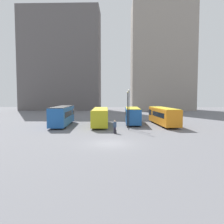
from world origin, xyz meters
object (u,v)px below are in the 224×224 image
suitcase (115,132)px  lamp_post_0 (129,106)px  bus_3 (163,116)px  lamp_post_1 (128,106)px  bus_1 (100,116)px  bus_2 (133,115)px  bus_0 (62,115)px  traveler (115,125)px

suitcase → lamp_post_0: bearing=-9.5°
suitcase → lamp_post_0: (1.93, 3.39, 3.20)m
bus_3 → lamp_post_0: (-6.15, -5.69, 1.84)m
lamp_post_0 → lamp_post_1: bearing=93.3°
bus_1 → lamp_post_1: 5.71m
bus_2 → bus_3: bus_3 is taller
bus_1 → lamp_post_1: size_ratio=2.02×
bus_0 → bus_1: bearing=-91.4°
bus_3 → traveler: 11.84m
bus_3 → traveler: bearing=131.5°
bus_0 → lamp_post_1: size_ratio=1.91×
lamp_post_0 → lamp_post_1: size_ratio=1.04×
suitcase → bus_1: bearing=37.5°
bus_0 → lamp_post_0: (10.94, -4.79, 1.72)m
bus_1 → lamp_post_1: bearing=-127.9°
bus_2 → bus_1: bearing=114.4°
lamp_post_0 → bus_3: bearing=42.8°
bus_0 → traveler: size_ratio=6.27×
bus_0 → traveler: 11.80m
bus_3 → bus_2: bearing=66.4°
bus_1 → bus_2: (5.58, 2.40, 0.00)m
bus_1 → lamp_post_0: (4.55, -5.01, 1.90)m
bus_3 → suitcase: bearing=133.4°
lamp_post_1 → suitcase: bearing=-109.0°
bus_2 → suitcase: bearing=165.8°
bus_0 → suitcase: 12.26m
traveler → suitcase: (0.08, -0.51, -0.78)m
bus_2 → bus_3: size_ratio=0.85×
bus_2 → traveler: 10.74m
suitcase → lamp_post_0: 5.05m
bus_0 → bus_2: (11.98, 2.62, -0.18)m
bus_3 → bus_0: bearing=88.1°
bus_0 → lamp_post_1: 11.33m
bus_3 → lamp_post_0: 8.58m
lamp_post_1 → bus_1: bearing=144.9°
traveler → lamp_post_1: size_ratio=0.30×
bus_0 → bus_2: bus_0 is taller
bus_2 → lamp_post_0: (-1.03, -7.41, 1.90)m
bus_0 → bus_1: bus_0 is taller
bus_1 → bus_2: 6.08m
bus_3 → suitcase: (-8.08, -9.08, -1.37)m
bus_0 → bus_3: (17.09, 0.90, -0.12)m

